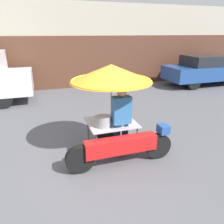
# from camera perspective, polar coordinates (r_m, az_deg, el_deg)

# --- Properties ---
(ground_plane) EXTENTS (36.00, 36.00, 0.00)m
(ground_plane) POSITION_cam_1_polar(r_m,az_deg,el_deg) (4.66, -2.75, -13.28)
(ground_plane) COLOR #56565B
(shopfront_building) EXTENTS (28.00, 2.06, 3.86)m
(shopfront_building) POSITION_cam_1_polar(r_m,az_deg,el_deg) (11.61, -13.84, 16.45)
(shopfront_building) COLOR #B2A893
(shopfront_building) RESTS_ON ground
(vendor_motorcycle_cart) EXTENTS (2.24, 1.71, 1.95)m
(vendor_motorcycle_cart) POSITION_cam_1_polar(r_m,az_deg,el_deg) (4.51, 0.21, 6.20)
(vendor_motorcycle_cart) COLOR black
(vendor_motorcycle_cart) RESTS_ON ground
(vendor_person) EXTENTS (0.38, 0.22, 1.55)m
(vendor_person) POSITION_cam_1_polar(r_m,az_deg,el_deg) (4.57, 2.46, -1.75)
(vendor_person) COLOR navy
(vendor_person) RESTS_ON ground
(parked_car) EXTENTS (4.61, 1.72, 1.48)m
(parked_car) POSITION_cam_1_polar(r_m,az_deg,el_deg) (12.32, 23.86, 10.12)
(parked_car) COLOR black
(parked_car) RESTS_ON ground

